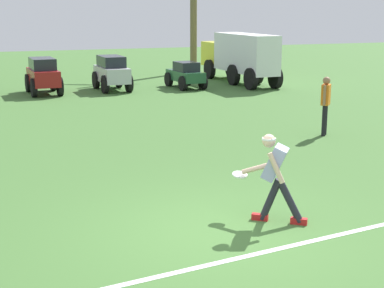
{
  "coord_description": "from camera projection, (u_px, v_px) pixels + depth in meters",
  "views": [
    {
      "loc": [
        -3.29,
        -7.73,
        3.33
      ],
      "look_at": [
        0.32,
        2.04,
        0.9
      ],
      "focal_mm": 55.0,
      "sensor_mm": 36.0,
      "label": 1
    }
  ],
  "objects": [
    {
      "name": "parked_car_slot_d",
      "position": [
        186.0,
        75.0,
        24.74
      ],
      "size": [
        1.23,
        2.26,
        1.1
      ],
      "color": "#235133",
      "rests_on": "ground_plane"
    },
    {
      "name": "parked_car_slot_b",
      "position": [
        43.0,
        75.0,
        23.01
      ],
      "size": [
        1.26,
        2.39,
        1.4
      ],
      "color": "maroon",
      "rests_on": "ground_plane"
    },
    {
      "name": "box_truck",
      "position": [
        240.0,
        55.0,
        26.2
      ],
      "size": [
        1.53,
        5.93,
        2.2
      ],
      "color": "yellow",
      "rests_on": "ground_plane"
    },
    {
      "name": "teammate_near_sideline",
      "position": [
        326.0,
        100.0,
        15.46
      ],
      "size": [
        0.38,
        0.41,
        1.56
      ],
      "color": "black",
      "rests_on": "ground_plane"
    },
    {
      "name": "field_line_paint",
      "position": [
        246.0,
        256.0,
        8.04
      ],
      "size": [
        22.99,
        3.26,
        0.01
      ],
      "primitive_type": "cube",
      "rotation": [
        0.0,
        0.0,
        0.14
      ],
      "color": "white",
      "rests_on": "ground_plane"
    },
    {
      "name": "ground_plane",
      "position": [
        219.0,
        232.0,
        8.93
      ],
      "size": [
        80.0,
        80.0,
        0.0
      ],
      "primitive_type": "plane",
      "color": "#416C31"
    },
    {
      "name": "frisbee_thrower",
      "position": [
        275.0,
        173.0,
        9.18
      ],
      "size": [
        0.82,
        0.89,
        1.42
      ],
      "color": "#23232D",
      "rests_on": "ground_plane"
    },
    {
      "name": "parked_car_slot_c",
      "position": [
        112.0,
        72.0,
        23.99
      ],
      "size": [
        1.24,
        2.38,
        1.4
      ],
      "color": "#B7BABF",
      "rests_on": "ground_plane"
    },
    {
      "name": "frisbee_in_flight",
      "position": [
        240.0,
        175.0,
        9.57
      ],
      "size": [
        0.26,
        0.26,
        0.07
      ],
      "color": "white"
    }
  ]
}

